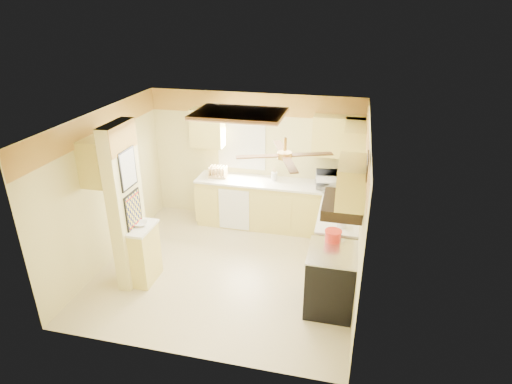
% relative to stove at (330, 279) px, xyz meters
% --- Properties ---
extents(floor, '(4.00, 4.00, 0.00)m').
position_rel_stove_xyz_m(floor, '(-1.67, 0.55, -0.46)').
color(floor, '#CBBA8C').
rests_on(floor, ground).
extents(ceiling, '(4.00, 4.00, 0.00)m').
position_rel_stove_xyz_m(ceiling, '(-1.67, 0.55, 2.04)').
color(ceiling, white).
rests_on(ceiling, wall_back).
extents(wall_back, '(4.00, 0.00, 4.00)m').
position_rel_stove_xyz_m(wall_back, '(-1.67, 2.45, 0.79)').
color(wall_back, '#DED288').
rests_on(wall_back, floor).
extents(wall_front, '(4.00, 0.00, 4.00)m').
position_rel_stove_xyz_m(wall_front, '(-1.67, -1.35, 0.79)').
color(wall_front, '#DED288').
rests_on(wall_front, floor).
extents(wall_left, '(0.00, 3.80, 3.80)m').
position_rel_stove_xyz_m(wall_left, '(-3.67, 0.55, 0.79)').
color(wall_left, '#DED288').
rests_on(wall_left, floor).
extents(wall_right, '(0.00, 3.80, 3.80)m').
position_rel_stove_xyz_m(wall_right, '(0.33, 0.55, 0.79)').
color(wall_right, '#DED288').
rests_on(wall_right, floor).
extents(wallpaper_border, '(4.00, 0.02, 0.40)m').
position_rel_stove_xyz_m(wallpaper_border, '(-1.67, 2.43, 1.84)').
color(wallpaper_border, '#FFC14B').
rests_on(wallpaper_border, wall_back).
extents(partition_column, '(0.20, 0.70, 2.50)m').
position_rel_stove_xyz_m(partition_column, '(-3.02, 0.00, 0.79)').
color(partition_column, '#DED288').
rests_on(partition_column, floor).
extents(partition_ledge, '(0.25, 0.55, 0.90)m').
position_rel_stove_xyz_m(partition_ledge, '(-2.80, 0.00, -0.01)').
color(partition_ledge, '#E8D86A').
rests_on(partition_ledge, floor).
extents(ledge_top, '(0.28, 0.58, 0.04)m').
position_rel_stove_xyz_m(ledge_top, '(-2.80, 0.00, 0.46)').
color(ledge_top, white).
rests_on(ledge_top, partition_ledge).
extents(lower_cabinets_back, '(3.00, 0.60, 0.90)m').
position_rel_stove_xyz_m(lower_cabinets_back, '(-1.17, 2.15, -0.01)').
color(lower_cabinets_back, '#E8D86A').
rests_on(lower_cabinets_back, floor).
extents(lower_cabinets_right, '(0.60, 1.40, 0.90)m').
position_rel_stove_xyz_m(lower_cabinets_right, '(0.03, 1.15, -0.01)').
color(lower_cabinets_right, '#E8D86A').
rests_on(lower_cabinets_right, floor).
extents(countertop_back, '(3.04, 0.64, 0.04)m').
position_rel_stove_xyz_m(countertop_back, '(-1.17, 2.14, 0.46)').
color(countertop_back, white).
rests_on(countertop_back, lower_cabinets_back).
extents(countertop_right, '(0.64, 1.44, 0.04)m').
position_rel_stove_xyz_m(countertop_right, '(0.02, 1.15, 0.46)').
color(countertop_right, white).
rests_on(countertop_right, lower_cabinets_right).
extents(dishwasher_panel, '(0.58, 0.02, 0.80)m').
position_rel_stove_xyz_m(dishwasher_panel, '(-1.92, 1.84, -0.03)').
color(dishwasher_panel, white).
rests_on(dishwasher_panel, lower_cabinets_back).
extents(window, '(0.92, 0.02, 1.02)m').
position_rel_stove_xyz_m(window, '(-1.92, 2.44, 1.09)').
color(window, white).
rests_on(window, wall_back).
extents(upper_cab_back_left, '(0.60, 0.35, 0.70)m').
position_rel_stove_xyz_m(upper_cab_back_left, '(-2.52, 2.27, 1.39)').
color(upper_cab_back_left, '#E8D86A').
rests_on(upper_cab_back_left, wall_back).
extents(upper_cab_back_right, '(0.90, 0.35, 0.70)m').
position_rel_stove_xyz_m(upper_cab_back_right, '(-0.12, 2.27, 1.39)').
color(upper_cab_back_right, '#E8D86A').
rests_on(upper_cab_back_right, wall_back).
extents(upper_cab_right, '(0.35, 1.00, 0.70)m').
position_rel_stove_xyz_m(upper_cab_right, '(0.16, 1.80, 1.39)').
color(upper_cab_right, '#E8D86A').
rests_on(upper_cab_right, wall_right).
extents(upper_cab_left_wall, '(0.35, 0.75, 0.70)m').
position_rel_stove_xyz_m(upper_cab_left_wall, '(-3.49, 0.30, 1.39)').
color(upper_cab_left_wall, '#E8D86A').
rests_on(upper_cab_left_wall, wall_left).
extents(upper_cab_over_stove, '(0.35, 0.76, 0.52)m').
position_rel_stove_xyz_m(upper_cab_over_stove, '(0.16, 0.00, 1.49)').
color(upper_cab_over_stove, '#E8D86A').
rests_on(upper_cab_over_stove, wall_right).
extents(stove, '(0.68, 0.77, 0.92)m').
position_rel_stove_xyz_m(stove, '(0.00, 0.00, 0.00)').
color(stove, black).
rests_on(stove, floor).
extents(range_hood, '(0.50, 0.76, 0.14)m').
position_rel_stove_xyz_m(range_hood, '(0.07, 0.00, 1.16)').
color(range_hood, black).
rests_on(range_hood, upper_cab_over_stove).
extents(poster_menu, '(0.02, 0.42, 0.57)m').
position_rel_stove_xyz_m(poster_menu, '(-2.91, 0.00, 1.39)').
color(poster_menu, black).
rests_on(poster_menu, partition_column).
extents(poster_nashville, '(0.02, 0.42, 0.57)m').
position_rel_stove_xyz_m(poster_nashville, '(-2.91, 0.00, 0.74)').
color(poster_nashville, black).
rests_on(poster_nashville, partition_column).
extents(ceiling_light_panel, '(1.35, 0.95, 0.06)m').
position_rel_stove_xyz_m(ceiling_light_panel, '(-1.57, 1.05, 2.00)').
color(ceiling_light_panel, brown).
rests_on(ceiling_light_panel, ceiling).
extents(ceiling_fan, '(1.15, 1.15, 0.26)m').
position_rel_stove_xyz_m(ceiling_fan, '(-0.67, -0.15, 1.83)').
color(ceiling_fan, gold).
rests_on(ceiling_fan, ceiling).
extents(vent_grate, '(0.02, 0.40, 0.25)m').
position_rel_stove_xyz_m(vent_grate, '(0.31, -0.35, 1.84)').
color(vent_grate, black).
rests_on(vent_grate, wall_right).
extents(microwave, '(0.57, 0.42, 0.29)m').
position_rel_stove_xyz_m(microwave, '(-0.19, 2.13, 0.62)').
color(microwave, white).
rests_on(microwave, countertop_back).
extents(bowl, '(0.25, 0.25, 0.05)m').
position_rel_stove_xyz_m(bowl, '(-2.84, 0.04, 0.50)').
color(bowl, white).
rests_on(bowl, ledge_top).
extents(dutch_oven, '(0.24, 0.24, 0.16)m').
position_rel_stove_xyz_m(dutch_oven, '(-0.02, 0.29, 0.54)').
color(dutch_oven, red).
rests_on(dutch_oven, stove).
extents(kettle, '(0.14, 0.14, 0.21)m').
position_rel_stove_xyz_m(kettle, '(0.08, 0.68, 0.58)').
color(kettle, silver).
rests_on(kettle, countertop_right).
extents(dish_rack, '(0.37, 0.29, 0.20)m').
position_rel_stove_xyz_m(dish_rack, '(-2.32, 2.16, 0.55)').
color(dish_rack, tan).
rests_on(dish_rack, countertop_back).
extents(utensil_crock, '(0.12, 0.12, 0.23)m').
position_rel_stove_xyz_m(utensil_crock, '(-1.24, 2.24, 0.56)').
color(utensil_crock, white).
rests_on(utensil_crock, countertop_back).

